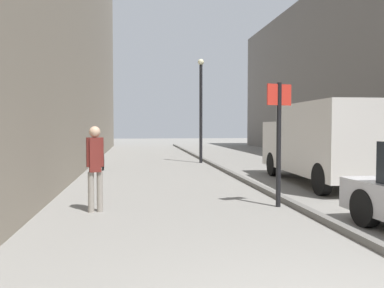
{
  "coord_description": "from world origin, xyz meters",
  "views": [
    {
      "loc": [
        -1.69,
        -2.81,
        1.7
      ],
      "look_at": [
        0.06,
        9.68,
        1.13
      ],
      "focal_mm": 37.41,
      "sensor_mm": 36.0,
      "label": 1
    }
  ],
  "objects_px": {
    "street_sign_post": "(279,133)",
    "bicycle_leaning": "(102,159)",
    "lamp_post": "(201,104)",
    "pedestrian_main_foreground": "(95,163)",
    "delivery_van": "(324,141)"
  },
  "relations": [
    {
      "from": "street_sign_post",
      "to": "lamp_post",
      "type": "relative_size",
      "value": 0.55
    },
    {
      "from": "street_sign_post",
      "to": "bicycle_leaning",
      "type": "distance_m",
      "value": 9.26
    },
    {
      "from": "delivery_van",
      "to": "bicycle_leaning",
      "type": "xyz_separation_m",
      "value": [
        -6.8,
        5.06,
        -0.88
      ]
    },
    {
      "from": "pedestrian_main_foreground",
      "to": "lamp_post",
      "type": "bearing_deg",
      "value": 57.47
    },
    {
      "from": "delivery_van",
      "to": "bicycle_leaning",
      "type": "bearing_deg",
      "value": 145.24
    },
    {
      "from": "lamp_post",
      "to": "bicycle_leaning",
      "type": "relative_size",
      "value": 2.71
    },
    {
      "from": "pedestrian_main_foreground",
      "to": "street_sign_post",
      "type": "distance_m",
      "value": 3.8
    },
    {
      "from": "street_sign_post",
      "to": "bicycle_leaning",
      "type": "bearing_deg",
      "value": -78.9
    },
    {
      "from": "street_sign_post",
      "to": "bicycle_leaning",
      "type": "xyz_separation_m",
      "value": [
        -4.3,
        8.12,
        -1.16
      ]
    },
    {
      "from": "pedestrian_main_foreground",
      "to": "delivery_van",
      "type": "relative_size",
      "value": 0.3
    },
    {
      "from": "lamp_post",
      "to": "bicycle_leaning",
      "type": "distance_m",
      "value": 5.3
    },
    {
      "from": "delivery_van",
      "to": "street_sign_post",
      "type": "xyz_separation_m",
      "value": [
        -2.5,
        -3.05,
        0.28
      ]
    },
    {
      "from": "delivery_van",
      "to": "bicycle_leaning",
      "type": "relative_size",
      "value": 3.17
    },
    {
      "from": "delivery_van",
      "to": "bicycle_leaning",
      "type": "height_order",
      "value": "delivery_van"
    },
    {
      "from": "street_sign_post",
      "to": "delivery_van",
      "type": "bearing_deg",
      "value": -146.12
    }
  ]
}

